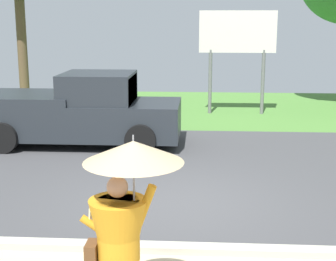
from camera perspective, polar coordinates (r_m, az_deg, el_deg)
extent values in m
cube|color=#424244|center=(11.20, 1.33, -4.66)|extent=(40.00, 8.00, 0.10)
cube|color=#4E8237|center=(18.99, 2.35, 2.46)|extent=(40.00, 8.00, 0.10)
cube|color=#B2AD9E|center=(7.44, 0.00, -13.02)|extent=(40.00, 0.24, 0.10)
cylinder|color=orange|center=(5.34, -5.58, -11.03)|extent=(0.44, 0.44, 0.65)
sphere|color=tan|center=(5.18, -5.69, -6.30)|extent=(0.22, 0.22, 0.22)
cylinder|color=orange|center=(5.20, -2.57, -8.37)|extent=(0.24, 0.09, 0.45)
cylinder|color=orange|center=(5.40, -8.33, -10.49)|extent=(0.29, 0.08, 0.24)
cylinder|color=gray|center=(5.14, -3.84, -5.99)|extent=(0.02, 0.02, 0.75)
cone|color=#D1B284|center=(5.05, -3.90, -2.38)|extent=(1.01, 1.01, 0.22)
cylinder|color=gray|center=(5.02, -3.92, -1.05)|extent=(0.02, 0.02, 0.10)
cube|color=beige|center=(5.39, -8.71, -9.39)|extent=(0.02, 0.11, 0.16)
cube|color=brown|center=(5.46, -8.48, -13.74)|extent=(0.12, 0.24, 0.30)
cube|color=#23282D|center=(13.49, -9.80, 1.31)|extent=(5.20, 2.00, 0.90)
cube|color=#23282D|center=(13.26, -7.81, 4.47)|extent=(1.80, 1.84, 0.90)
cube|color=#2D3842|center=(13.12, -4.16, 4.47)|extent=(0.10, 1.70, 0.77)
cube|color=#23282D|center=(13.76, -15.17, 3.60)|extent=(2.40, 2.00, 0.20)
cylinder|color=black|center=(14.23, -2.15, 0.84)|extent=(0.76, 0.28, 0.76)
cylinder|color=black|center=(12.29, -3.10, -1.04)|extent=(0.76, 0.28, 0.76)
cylinder|color=black|center=(14.96, -15.22, 0.98)|extent=(0.76, 0.28, 0.76)
cylinder|color=black|center=(13.13, -18.00, -0.77)|extent=(0.76, 0.28, 0.76)
cylinder|color=slate|center=(17.70, 4.74, 5.46)|extent=(0.12, 0.12, 2.20)
cylinder|color=slate|center=(17.82, 10.56, 5.34)|extent=(0.12, 0.12, 2.20)
cube|color=silver|center=(17.61, 7.82, 10.90)|extent=(2.60, 0.10, 1.40)
cylinder|color=brown|center=(20.02, -16.02, 9.13)|extent=(0.36, 0.36, 4.49)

